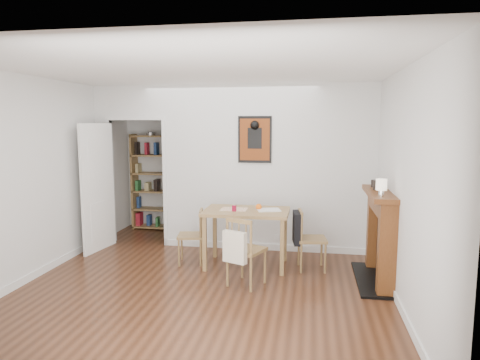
% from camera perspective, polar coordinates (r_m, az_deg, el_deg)
% --- Properties ---
extents(ground, '(5.20, 5.20, 0.00)m').
position_cam_1_polar(ground, '(5.73, -3.98, -12.85)').
color(ground, '#4E2C19').
rests_on(ground, ground).
extents(room_shell, '(5.20, 5.20, 5.20)m').
position_cam_1_polar(room_shell, '(6.71, -0.57, 1.57)').
color(room_shell, silver).
rests_on(room_shell, ground).
extents(dining_table, '(1.18, 0.75, 0.80)m').
position_cam_1_polar(dining_table, '(5.98, 0.85, -4.93)').
color(dining_table, olive).
rests_on(dining_table, ground).
extents(chair_left, '(0.45, 0.45, 0.79)m').
position_cam_1_polar(chair_left, '(6.21, -6.59, -7.46)').
color(chair_left, brown).
rests_on(chair_left, ground).
extents(chair_right, '(0.52, 0.47, 0.83)m').
position_cam_1_polar(chair_right, '(5.98, 9.39, -7.74)').
color(chair_right, brown).
rests_on(chair_right, ground).
extents(chair_front, '(0.58, 0.60, 0.87)m').
position_cam_1_polar(chair_front, '(5.34, 0.77, -9.36)').
color(chair_front, brown).
rests_on(chair_front, ground).
extents(bookshelf, '(0.76, 0.30, 1.80)m').
position_cam_1_polar(bookshelf, '(8.25, -11.59, -0.32)').
color(bookshelf, olive).
rests_on(bookshelf, ground).
extents(fireplace, '(0.45, 1.25, 1.16)m').
position_cam_1_polar(fireplace, '(5.71, 18.32, -6.83)').
color(fireplace, brown).
rests_on(fireplace, ground).
extents(red_glass, '(0.06, 0.06, 0.08)m').
position_cam_1_polar(red_glass, '(5.87, -0.78, -3.80)').
color(red_glass, maroon).
rests_on(red_glass, dining_table).
extents(orange_fruit, '(0.08, 0.08, 0.08)m').
position_cam_1_polar(orange_fruit, '(5.97, 2.51, -3.60)').
color(orange_fruit, orange).
rests_on(orange_fruit, dining_table).
extents(placemat, '(0.37, 0.28, 0.00)m').
position_cam_1_polar(placemat, '(6.00, -0.81, -3.92)').
color(placemat, beige).
rests_on(placemat, dining_table).
extents(notebook, '(0.36, 0.31, 0.02)m').
position_cam_1_polar(notebook, '(5.94, 3.83, -4.00)').
color(notebook, silver).
rests_on(notebook, dining_table).
extents(mantel_lamp, '(0.13, 0.13, 0.20)m').
position_cam_1_polar(mantel_lamp, '(5.19, 18.34, -0.72)').
color(mantel_lamp, silver).
rests_on(mantel_lamp, fireplace).
extents(ceramic_jar_a, '(0.10, 0.10, 0.12)m').
position_cam_1_polar(ceramic_jar_a, '(5.69, 17.80, -0.65)').
color(ceramic_jar_a, black).
rests_on(ceramic_jar_a, fireplace).
extents(ceramic_jar_b, '(0.08, 0.08, 0.10)m').
position_cam_1_polar(ceramic_jar_b, '(5.93, 17.41, -0.44)').
color(ceramic_jar_b, black).
rests_on(ceramic_jar_b, fireplace).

